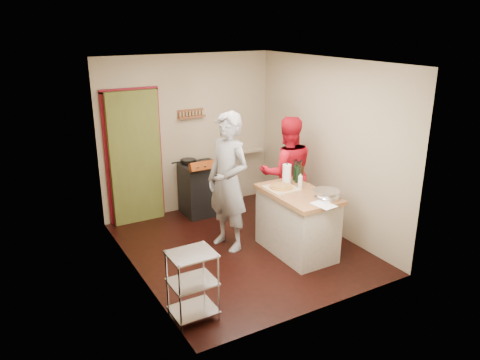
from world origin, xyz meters
The scene contains 10 objects.
floor centered at (0.00, 0.00, 0.00)m, with size 3.50×3.50×0.00m, color black.
back_wall centered at (-0.64, 1.78, 1.13)m, with size 3.00×0.44×2.60m.
left_wall centered at (-1.50, 0.00, 1.30)m, with size 0.04×3.50×2.60m, color tan.
right_wall centered at (1.50, 0.00, 1.30)m, with size 0.04×3.50×2.60m, color tan.
ceiling centered at (0.00, 0.00, 2.61)m, with size 3.00×3.50×0.02m, color white.
stove centered at (0.05, 1.42, 0.45)m, with size 0.60×0.63×1.00m.
wire_shelving centered at (-1.28, -1.20, 0.44)m, with size 0.48×0.40×0.80m.
island centered at (0.61, -0.50, 0.47)m, with size 0.71×1.28×1.20m.
person_stripe centered at (-0.13, 0.13, 0.98)m, with size 0.71×0.47×1.95m, color #B2B2B7.
person_red centered at (1.00, 0.32, 0.88)m, with size 0.85×0.66×1.75m, color #B90C1C.
Camera 1 is at (-3.00, -5.24, 3.09)m, focal length 35.00 mm.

